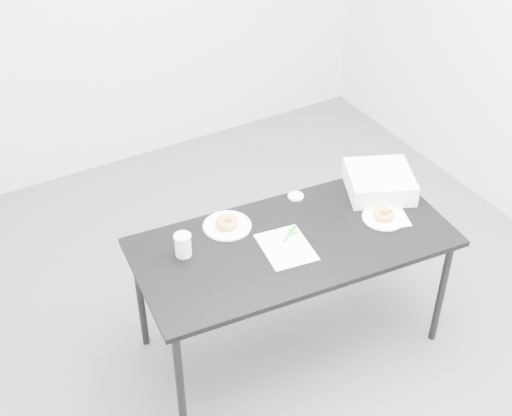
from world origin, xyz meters
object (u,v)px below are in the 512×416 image
donut_far (227,222)px  table (293,248)px  donut_near (384,215)px  coffee_cup (183,245)px  pen (290,233)px  plate_far (227,226)px  scorecard (286,247)px  plate_near (384,218)px  bakery_box (379,182)px

donut_far → table: bearing=-48.0°
table → donut_near: donut_near is taller
donut_near → coffee_cup: size_ratio=0.88×
table → coffee_cup: bearing=167.1°
donut_near → coffee_cup: bearing=165.8°
table → pen: 0.08m
donut_far → pen: bearing=-41.4°
plate_far → scorecard: bearing=-59.1°
table → plate_near: plate_near is taller
pen → donut_near: bearing=-50.0°
coffee_cup → scorecard: bearing=-23.7°
pen → donut_far: donut_far is taller
table → plate_far: bearing=137.5°
coffee_cup → bakery_box: coffee_cup is taller
scorecard → coffee_cup: (-0.45, 0.20, 0.06)m
plate_near → bakery_box: (0.13, 0.21, 0.05)m
table → donut_far: size_ratio=14.17×
pen → bakery_box: 0.61m
plate_far → bakery_box: bearing=-8.7°
plate_far → donut_far: donut_far is taller
pen → bakery_box: bakery_box is taller
table → plate_far: plate_far is taller
scorecard → bakery_box: bakery_box is taller
pen → plate_far: 0.32m
donut_near → scorecard: bearing=174.3°
plate_far → donut_near: bearing=-25.3°
donut_far → bakery_box: bakery_box is taller
table → bakery_box: bakery_box is taller
coffee_cup → pen: bearing=-13.4°
plate_near → plate_far: (-0.71, 0.34, -0.00)m
donut_far → coffee_cup: coffee_cup is taller
plate_near → coffee_cup: bearing=165.8°
pen → donut_near: (0.48, -0.13, 0.02)m
donut_far → bakery_box: 0.85m
table → coffee_cup: (-0.51, 0.17, 0.11)m
scorecard → pen: bearing=55.7°
plate_near → donut_near: (0.00, 0.00, 0.02)m
plate_near → donut_far: 0.79m
scorecard → bakery_box: size_ratio=0.86×
table → coffee_cup: 0.55m
scorecard → donut_near: 0.55m
bakery_box → scorecard: bearing=-142.5°
plate_near → donut_near: donut_near is taller
pen → coffee_cup: (-0.52, 0.12, 0.05)m
donut_near → plate_far: size_ratio=0.42×
pen → plate_far: size_ratio=0.55×
table → donut_far: (-0.23, 0.26, 0.08)m
pen → plate_far: pen is taller
plate_near → bakery_box: size_ratio=0.66×
scorecard → plate_near: plate_near is taller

